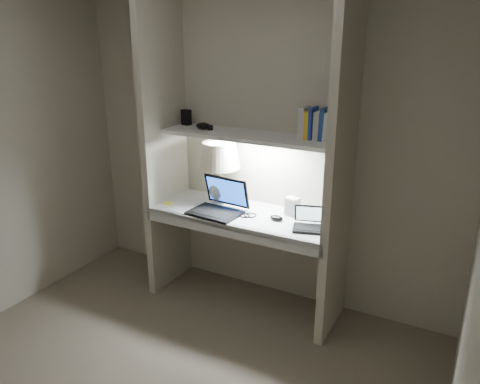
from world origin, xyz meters
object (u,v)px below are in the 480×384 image
Objects in this scene: laptop_main at (219,205)px; speaker at (292,207)px; laptop_netbook at (310,223)px; table_lamp at (219,162)px; book_row at (315,124)px.

laptop_main reaches higher than speaker.
laptop_main is 0.73m from laptop_netbook.
book_row reaches higher than table_lamp.
laptop_main is at bearing -59.90° from table_lamp.
table_lamp is 0.90m from laptop_netbook.
book_row is (0.66, 0.25, 0.64)m from laptop_main.
speaker is at bearing 1.26° from table_lamp.
laptop_netbook is 0.70m from book_row.
laptop_main is 1.45× the size of laptop_netbook.
speaker is at bearing 24.09° from laptop_main.
book_row is at bearing 25.22° from laptop_main.
speaker is at bearing -154.85° from book_row.
speaker is 0.64m from book_row.
table_lamp is 1.77× the size of laptop_netbook.
laptop_netbook is at bearing -9.99° from table_lamp.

